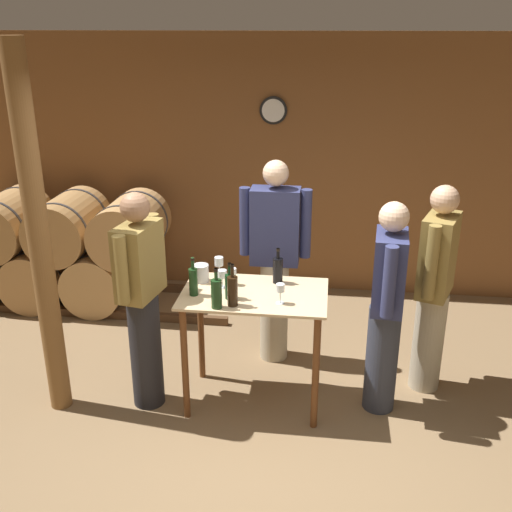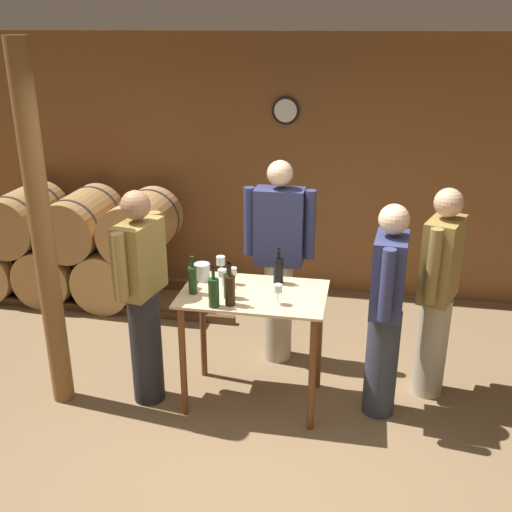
% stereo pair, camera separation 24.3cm
% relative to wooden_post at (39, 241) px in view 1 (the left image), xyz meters
% --- Properties ---
extents(ground_plane, '(14.00, 14.00, 0.00)m').
position_rel_wooden_post_xyz_m(ground_plane, '(1.60, -0.33, -1.35)').
color(ground_plane, brown).
extents(back_wall, '(8.40, 0.08, 2.70)m').
position_rel_wooden_post_xyz_m(back_wall, '(1.60, 2.48, 0.00)').
color(back_wall, brown).
rests_on(back_wall, ground_plane).
extents(barrel_rack, '(4.04, 0.87, 1.17)m').
position_rel_wooden_post_xyz_m(barrel_rack, '(-0.80, 1.80, -0.78)').
color(barrel_rack, '#4C331E').
rests_on(barrel_rack, ground_plane).
extents(tasting_table, '(1.07, 0.67, 0.93)m').
position_rel_wooden_post_xyz_m(tasting_table, '(1.48, 0.25, -0.61)').
color(tasting_table, '#D1B284').
rests_on(tasting_table, ground_plane).
extents(wooden_post, '(0.16, 0.16, 2.70)m').
position_rel_wooden_post_xyz_m(wooden_post, '(0.00, 0.00, 0.00)').
color(wooden_post, brown).
rests_on(wooden_post, ground_plane).
extents(wine_bottle_far_left, '(0.06, 0.06, 0.29)m').
position_rel_wooden_post_xyz_m(wine_bottle_far_left, '(1.05, 0.16, -0.31)').
color(wine_bottle_far_left, '#193819').
rests_on(wine_bottle_far_left, tasting_table).
extents(wine_bottle_left, '(0.08, 0.08, 0.29)m').
position_rel_wooden_post_xyz_m(wine_bottle_left, '(1.25, -0.03, -0.31)').
color(wine_bottle_left, '#193819').
rests_on(wine_bottle_left, tasting_table).
extents(wine_bottle_center, '(0.07, 0.07, 0.27)m').
position_rel_wooden_post_xyz_m(wine_bottle_center, '(1.32, 0.14, -0.32)').
color(wine_bottle_center, black).
rests_on(wine_bottle_center, tasting_table).
extents(wine_bottle_right, '(0.07, 0.07, 0.31)m').
position_rel_wooden_post_xyz_m(wine_bottle_right, '(1.36, 0.02, -0.31)').
color(wine_bottle_right, black).
rests_on(wine_bottle_right, tasting_table).
extents(wine_bottle_far_right, '(0.08, 0.08, 0.28)m').
position_rel_wooden_post_xyz_m(wine_bottle_far_right, '(1.63, 0.46, -0.32)').
color(wine_bottle_far_right, black).
rests_on(wine_bottle_far_right, tasting_table).
extents(wine_glass_near_left, '(0.07, 0.07, 0.16)m').
position_rel_wooden_post_xyz_m(wine_glass_near_left, '(1.17, 0.52, -0.30)').
color(wine_glass_near_left, silver).
rests_on(wine_glass_near_left, tasting_table).
extents(wine_glass_near_center, '(0.07, 0.07, 0.14)m').
position_rel_wooden_post_xyz_m(wine_glass_near_center, '(1.23, 0.31, -0.32)').
color(wine_glass_near_center, silver).
rests_on(wine_glass_near_center, tasting_table).
extents(wine_glass_near_right, '(0.06, 0.06, 0.13)m').
position_rel_wooden_post_xyz_m(wine_glass_near_right, '(1.30, 0.37, -0.33)').
color(wine_glass_near_right, silver).
rests_on(wine_glass_near_right, tasting_table).
extents(wine_glass_far_side, '(0.06, 0.06, 0.15)m').
position_rel_wooden_post_xyz_m(wine_glass_far_side, '(1.68, 0.10, -0.31)').
color(wine_glass_far_side, silver).
rests_on(wine_glass_far_side, tasting_table).
extents(ice_bucket, '(0.12, 0.12, 0.13)m').
position_rel_wooden_post_xyz_m(ice_bucket, '(1.05, 0.41, -0.36)').
color(ice_bucket, silver).
rests_on(ice_bucket, tasting_table).
extents(person_host, '(0.25, 0.59, 1.64)m').
position_rel_wooden_post_xyz_m(person_host, '(2.44, 0.29, -0.48)').
color(person_host, '#333847').
rests_on(person_host, ground_plane).
extents(person_visitor_with_scarf, '(0.29, 0.58, 1.69)m').
position_rel_wooden_post_xyz_m(person_visitor_with_scarf, '(0.67, 0.12, -0.46)').
color(person_visitor_with_scarf, '#232328').
rests_on(person_visitor_with_scarf, ground_plane).
extents(person_visitor_bearded, '(0.59, 0.24, 1.77)m').
position_rel_wooden_post_xyz_m(person_visitor_bearded, '(1.56, 0.93, -0.41)').
color(person_visitor_bearded, '#B7AD93').
rests_on(person_visitor_bearded, ground_plane).
extents(person_visitor_near_door, '(0.34, 0.56, 1.68)m').
position_rel_wooden_post_xyz_m(person_visitor_near_door, '(2.83, 0.62, -0.46)').
color(person_visitor_near_door, '#B7AD93').
rests_on(person_visitor_near_door, ground_plane).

